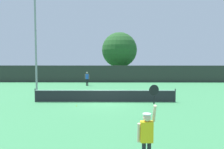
% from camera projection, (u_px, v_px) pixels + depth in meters
% --- Properties ---
extents(ground_plane, '(120.00, 120.00, 0.00)m').
position_uv_depth(ground_plane, '(105.00, 102.00, 17.98)').
color(ground_plane, '#387F4C').
extents(tennis_net, '(10.99, 0.08, 1.07)m').
position_uv_depth(tennis_net, '(105.00, 96.00, 17.95)').
color(tennis_net, '#232328').
rests_on(tennis_net, ground).
extents(perimeter_fence, '(37.66, 0.12, 2.41)m').
position_uv_depth(perimeter_fence, '(109.00, 74.00, 33.24)').
color(perimeter_fence, '#2D332D').
rests_on(perimeter_fence, ground).
extents(player_serving, '(0.68, 0.40, 2.60)m').
position_uv_depth(player_serving, '(147.00, 132.00, 6.99)').
color(player_serving, yellow).
rests_on(player_serving, ground).
extents(player_receiving, '(0.57, 0.25, 1.71)m').
position_uv_depth(player_receiving, '(87.00, 77.00, 28.92)').
color(player_receiving, blue).
rests_on(player_receiving, ground).
extents(tennis_ball, '(0.07, 0.07, 0.07)m').
position_uv_depth(tennis_ball, '(76.00, 106.00, 16.45)').
color(tennis_ball, '#CCE033').
rests_on(tennis_ball, ground).
extents(light_pole, '(1.18, 0.28, 9.75)m').
position_uv_depth(light_pole, '(36.00, 37.00, 21.84)').
color(light_pole, gray).
rests_on(light_pole, ground).
extents(large_tree, '(5.61, 5.61, 7.61)m').
position_uv_depth(large_tree, '(119.00, 50.00, 36.97)').
color(large_tree, brown).
rests_on(large_tree, ground).
extents(parked_car_near, '(1.92, 4.20, 1.69)m').
position_uv_depth(parked_car_near, '(143.00, 73.00, 41.97)').
color(parked_car_near, red).
rests_on(parked_car_near, ground).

